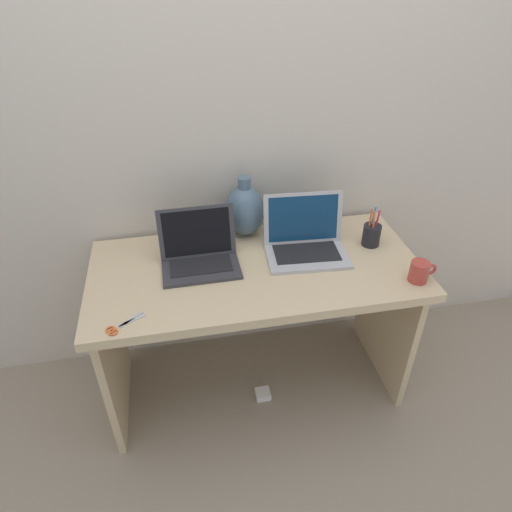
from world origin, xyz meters
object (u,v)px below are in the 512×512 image
(laptop_right, at_px, (305,238))
(scissors, at_px, (119,327))
(coffee_mug, at_px, (420,271))
(power_brick, at_px, (263,394))
(laptop_left, at_px, (199,250))
(pen_cup, at_px, (371,234))
(green_vase, at_px, (245,210))

(laptop_right, distance_m, scissors, 0.84)
(coffee_mug, relative_size, power_brick, 1.59)
(laptop_left, distance_m, pen_cup, 0.75)
(laptop_left, xyz_separation_m, power_brick, (0.24, -0.16, -0.76))
(laptop_left, height_order, laptop_right, laptop_right)
(laptop_right, relative_size, green_vase, 1.28)
(coffee_mug, bearing_deg, power_brick, 168.32)
(laptop_right, distance_m, coffee_mug, 0.48)
(green_vase, bearing_deg, pen_cup, -20.60)
(pen_cup, bearing_deg, laptop_left, 179.47)
(green_vase, height_order, scissors, green_vase)
(pen_cup, relative_size, scissors, 1.30)
(green_vase, relative_size, pen_cup, 1.56)
(laptop_left, xyz_separation_m, coffee_mug, (0.83, -0.29, -0.02))
(coffee_mug, xyz_separation_m, pen_cup, (-0.08, 0.28, 0.01))
(coffee_mug, bearing_deg, pen_cup, 106.53)
(laptop_right, relative_size, power_brick, 5.09)
(laptop_right, height_order, pen_cup, laptop_right)
(laptop_right, height_order, power_brick, laptop_right)
(laptop_left, xyz_separation_m, scissors, (-0.31, -0.34, -0.06))
(pen_cup, xyz_separation_m, scissors, (-1.06, -0.33, -0.05))
(pen_cup, height_order, scissors, pen_cup)
(green_vase, relative_size, coffee_mug, 2.51)
(laptop_right, height_order, green_vase, green_vase)
(laptop_right, relative_size, scissors, 2.60)
(laptop_right, bearing_deg, power_brick, -141.19)
(laptop_left, distance_m, scissors, 0.46)
(laptop_right, distance_m, pen_cup, 0.30)
(laptop_right, xyz_separation_m, pen_cup, (0.30, -0.01, -0.01))
(green_vase, bearing_deg, coffee_mug, -38.08)
(green_vase, relative_size, scissors, 2.03)
(laptop_right, distance_m, power_brick, 0.81)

